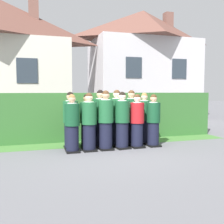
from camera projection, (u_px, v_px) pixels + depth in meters
ground_plane at (114, 149)px, 7.61m from camera, size 60.00×60.00×0.00m
student_front_row_0 at (72, 125)px, 7.16m from camera, size 0.41×0.46×1.58m
student_front_row_1 at (89, 123)px, 7.32m from camera, size 0.42×0.47×1.62m
student_front_row_2 at (106, 121)px, 7.47m from camera, size 0.44×0.53×1.68m
student_front_row_3 at (122, 122)px, 7.63m from camera, size 0.43×0.51×1.65m
student_in_red_blazer at (137, 122)px, 7.76m from camera, size 0.41×0.48×1.58m
student_front_row_5 at (153, 122)px, 7.93m from camera, size 0.41×0.49×1.57m
student_rear_row_0 at (71, 122)px, 7.59m from camera, size 0.43×0.52×1.64m
student_rear_row_1 at (87, 122)px, 7.77m from camera, size 0.41×0.47×1.58m
student_rear_row_2 at (100, 119)px, 7.91m from camera, size 0.44×0.53×1.70m
student_rear_row_3 at (117, 119)px, 8.07m from camera, size 0.44×0.56×1.70m
student_rear_row_4 at (131, 118)px, 8.26m from camera, size 0.44×0.55×1.70m
student_rear_row_5 at (144, 119)px, 8.38m from camera, size 0.42×0.51×1.61m
hedge at (99, 116)px, 9.18m from camera, size 8.41×0.70×1.60m
school_building_main at (143, 64)px, 16.14m from camera, size 6.47×4.02×6.52m
lawn_strip at (106, 143)px, 8.48m from camera, size 8.41×0.90×0.01m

